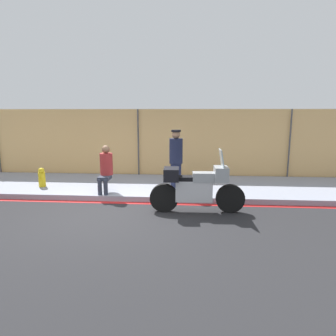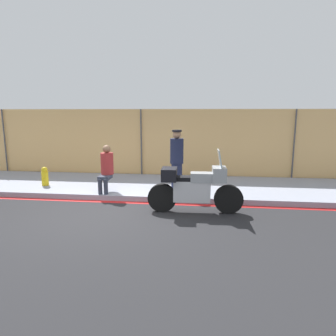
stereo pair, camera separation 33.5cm
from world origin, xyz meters
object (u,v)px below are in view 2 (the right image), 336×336
object	(u,v)px
officer_standing	(177,158)
person_seated_on_curb	(106,166)
motorcycle	(194,187)
fire_hydrant	(45,176)

from	to	relation	value
officer_standing	person_seated_on_curb	size ratio (longest dim) A/B	1.31
motorcycle	officer_standing	xyz separation A→B (m)	(-0.58, 1.82, 0.41)
motorcycle	person_seated_on_curb	distance (m)	2.82
motorcycle	person_seated_on_curb	size ratio (longest dim) A/B	1.73
officer_standing	fire_hydrant	xyz separation A→B (m)	(-4.11, -0.23, -0.60)
motorcycle	officer_standing	bearing A→B (deg)	105.77
motorcycle	person_seated_on_curb	world-z (taller)	motorcycle
officer_standing	fire_hydrant	world-z (taller)	officer_standing
motorcycle	officer_standing	size ratio (longest dim) A/B	1.33
motorcycle	person_seated_on_curb	xyz separation A→B (m)	(-2.55, 1.16, 0.26)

